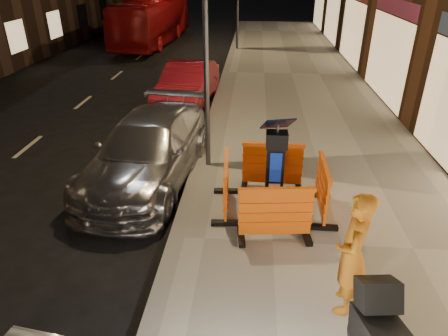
# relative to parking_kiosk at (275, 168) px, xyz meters

# --- Properties ---
(ground_plane) EXTENTS (120.00, 120.00, 0.00)m
(ground_plane) POSITION_rel_parking_kiosk_xyz_m (-1.79, -1.06, -1.10)
(ground_plane) COLOR black
(ground_plane) RESTS_ON ground
(sidewalk) EXTENTS (6.00, 60.00, 0.15)m
(sidewalk) POSITION_rel_parking_kiosk_xyz_m (1.21, -1.06, -1.03)
(sidewalk) COLOR gray
(sidewalk) RESTS_ON ground
(kerb) EXTENTS (0.30, 60.00, 0.15)m
(kerb) POSITION_rel_parking_kiosk_xyz_m (-1.79, -1.06, -1.03)
(kerb) COLOR slate
(kerb) RESTS_ON ground
(parking_kiosk) EXTENTS (0.61, 0.61, 1.90)m
(parking_kiosk) POSITION_rel_parking_kiosk_xyz_m (0.00, 0.00, 0.00)
(parking_kiosk) COLOR black
(parking_kiosk) RESTS_ON sidewalk
(barrier_front) EXTENTS (1.41, 0.70, 1.06)m
(barrier_front) POSITION_rel_parking_kiosk_xyz_m (0.00, -0.95, -0.42)
(barrier_front) COLOR #F05D0E
(barrier_front) RESTS_ON sidewalk
(barrier_back) EXTENTS (1.38, 0.60, 1.06)m
(barrier_back) POSITION_rel_parking_kiosk_xyz_m (0.00, 0.95, -0.42)
(barrier_back) COLOR #F05D0E
(barrier_back) RESTS_ON sidewalk
(barrier_kerbside) EXTENTS (0.63, 1.39, 1.06)m
(barrier_kerbside) POSITION_rel_parking_kiosk_xyz_m (-0.95, 0.00, -0.42)
(barrier_kerbside) COLOR #F05D0E
(barrier_kerbside) RESTS_ON sidewalk
(barrier_bldgside) EXTENTS (0.58, 1.37, 1.06)m
(barrier_bldgside) POSITION_rel_parking_kiosk_xyz_m (0.95, 0.00, -0.42)
(barrier_bldgside) COLOR #F05D0E
(barrier_bldgside) RESTS_ON sidewalk
(car_silver) EXTENTS (2.64, 5.35, 1.50)m
(car_silver) POSITION_rel_parking_kiosk_xyz_m (-2.88, 1.39, -1.10)
(car_silver) COLOR #A8A8AD
(car_silver) RESTS_ON ground
(car_red) EXTENTS (1.93, 4.54, 1.46)m
(car_red) POSITION_rel_parking_kiosk_xyz_m (-2.85, 7.03, -1.10)
(car_red) COLOR maroon
(car_red) RESTS_ON ground
(bus_doubledecker) EXTENTS (2.87, 10.16, 2.80)m
(bus_doubledecker) POSITION_rel_parking_kiosk_xyz_m (-6.93, 19.06, -1.10)
(bus_doubledecker) COLOR maroon
(bus_doubledecker) RESTS_ON ground
(man) EXTENTS (0.61, 0.78, 1.90)m
(man) POSITION_rel_parking_kiosk_xyz_m (0.96, -2.49, -0.00)
(man) COLOR #B26315
(man) RESTS_ON sidewalk
(stroller) EXTENTS (0.64, 0.91, 1.07)m
(stroller) POSITION_rel_parking_kiosk_xyz_m (1.16, -3.39, -0.42)
(stroller) COLOR black
(stroller) RESTS_ON sidewalk
(street_lamp_mid) EXTENTS (0.12, 0.12, 6.00)m
(street_lamp_mid) POSITION_rel_parking_kiosk_xyz_m (-1.54, 1.94, 2.05)
(street_lamp_mid) COLOR #3F3F44
(street_lamp_mid) RESTS_ON sidewalk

